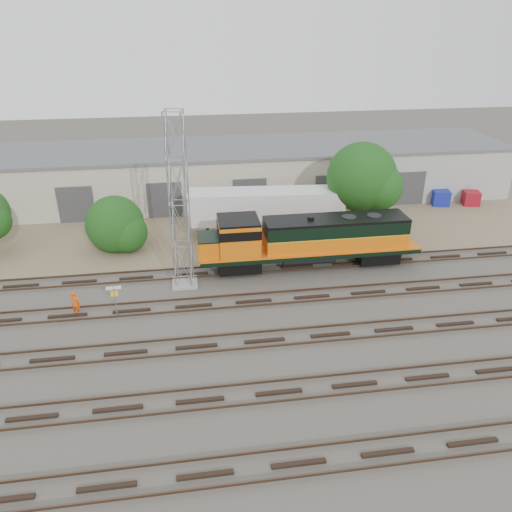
{
  "coord_description": "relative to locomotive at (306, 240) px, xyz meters",
  "views": [
    {
      "loc": [
        -4.06,
        -26.83,
        17.46
      ],
      "look_at": [
        0.53,
        4.0,
        2.2
      ],
      "focal_mm": 35.0,
      "sensor_mm": 36.0,
      "label": 1
    }
  ],
  "objects": [
    {
      "name": "tree_east",
      "position": [
        6.44,
        5.79,
        2.55
      ],
      "size": [
        6.16,
        5.87,
        7.92
      ],
      "color": "#382619",
      "rests_on": "ground"
    },
    {
      "name": "sign_post",
      "position": [
        -13.42,
        -4.96,
        -0.71
      ],
      "size": [
        0.92,
        0.1,
        2.26
      ],
      "color": "gray",
      "rests_on": "ground"
    },
    {
      "name": "worker",
      "position": [
        -16.02,
        -4.26,
        -1.45
      ],
      "size": [
        0.72,
        0.62,
        1.68
      ],
      "primitive_type": "imported",
      "rotation": [
        0.0,
        0.0,
        2.72
      ],
      "color": "#EC4E0D",
      "rests_on": "ground"
    },
    {
      "name": "ground",
      "position": [
        -4.57,
        -6.0,
        -2.29
      ],
      "size": [
        140.0,
        140.0,
        0.0
      ],
      "primitive_type": "plane",
      "color": "#47423A",
      "rests_on": "ground"
    },
    {
      "name": "dumpster_red",
      "position": [
        19.7,
        10.91,
        -1.59
      ],
      "size": [
        1.78,
        1.71,
        1.4
      ],
      "primitive_type": "cube",
      "rotation": [
        0.0,
        0.0,
        -0.23
      ],
      "color": "maroon",
      "rests_on": "ground"
    },
    {
      "name": "dumpster_blue",
      "position": [
        16.66,
        11.35,
        -1.54
      ],
      "size": [
        1.9,
        1.82,
        1.5
      ],
      "primitive_type": "cube",
      "rotation": [
        0.0,
        0.0,
        -0.23
      ],
      "color": "#162299",
      "rests_on": "ground"
    },
    {
      "name": "signal_tower",
      "position": [
        -9.07,
        -1.32,
        3.61
      ],
      "size": [
        1.79,
        1.79,
        12.11
      ],
      "rotation": [
        0.0,
        0.0,
        -0.19
      ],
      "color": "gray",
      "rests_on": "ground"
    },
    {
      "name": "locomotive",
      "position": [
        0.0,
        0.0,
        0.0
      ],
      "size": [
        16.52,
        2.9,
        3.97
      ],
      "color": "black",
      "rests_on": "tracks"
    },
    {
      "name": "warehouse",
      "position": [
        -4.52,
        16.98,
        0.36
      ],
      "size": [
        58.4,
        10.4,
        5.3
      ],
      "color": "beige",
      "rests_on": "ground"
    },
    {
      "name": "semi_trailer",
      "position": [
        -1.6,
        6.49,
        0.24
      ],
      "size": [
        13.26,
        3.69,
        4.03
      ],
      "rotation": [
        0.0,
        0.0,
        -0.08
      ],
      "color": "silver",
      "rests_on": "ground"
    },
    {
      "name": "dirt_strip",
      "position": [
        -4.57,
        9.0,
        -2.28
      ],
      "size": [
        80.0,
        16.0,
        0.02
      ],
      "primitive_type": "cube",
      "color": "#726047",
      "rests_on": "ground"
    },
    {
      "name": "tracks",
      "position": [
        -4.57,
        -9.0,
        -2.21
      ],
      "size": [
        80.0,
        20.4,
        0.28
      ],
      "color": "black",
      "rests_on": "ground"
    },
    {
      "name": "tree_mid",
      "position": [
        -14.16,
        5.53,
        -0.35
      ],
      "size": [
        4.9,
        4.67,
        4.67
      ],
      "color": "#382619",
      "rests_on": "ground"
    }
  ]
}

